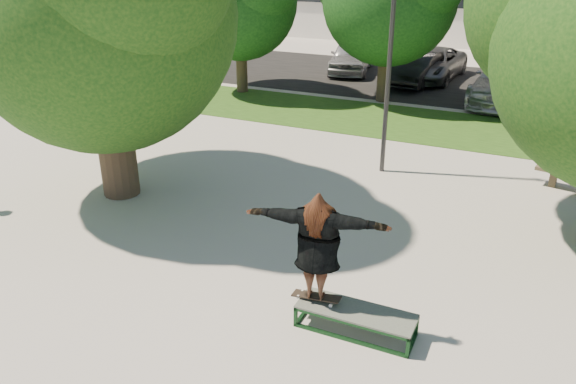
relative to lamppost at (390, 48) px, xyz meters
The scene contains 11 objects.
ground 5.99m from the lamppost, 101.31° to the right, with size 120.00×120.00×0.00m, color #9B988E.
grass_strip 5.49m from the lamppost, 90.00° to the left, with size 30.00×4.00×0.02m, color #204112.
asphalt_strip 11.48m from the lamppost, 95.19° to the left, with size 40.00×8.00×0.01m, color black.
bg_tree_right 7.42m from the lamppost, 62.41° to the left, with size 5.04×4.31×5.43m.
lamppost is the anchor object (origin of this frame).
grind_box 7.41m from the lamppost, 77.25° to the right, with size 1.80×0.60×0.38m.
skater_rig 6.93m from the lamppost, 82.69° to the right, with size 2.21×0.90×1.83m.
car_silver_a 12.70m from the lamppost, 112.75° to the left, with size 1.74×4.31×1.47m, color #AAABAF.
car_dark 10.73m from the lamppost, 98.26° to the left, with size 1.39×3.98×1.31m, color black.
car_grey 11.82m from the lamppost, 95.72° to the left, with size 2.20×4.77×1.33m, color #595A5F.
car_silver_b 9.49m from the lamppost, 75.90° to the left, with size 2.22×5.46×1.58m, color #ADADB2.
Camera 1 is at (4.51, -8.42, 5.43)m, focal length 35.00 mm.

